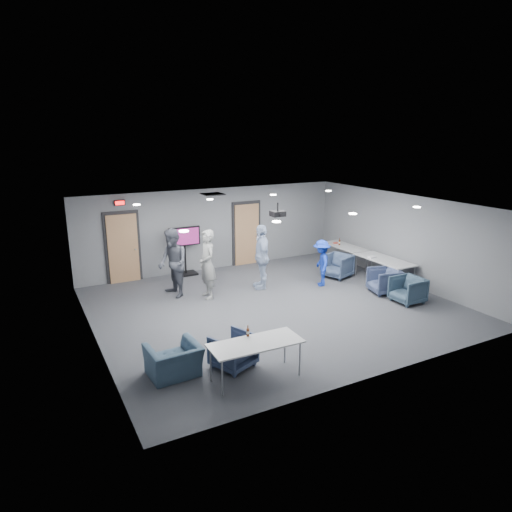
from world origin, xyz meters
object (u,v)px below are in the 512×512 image
chair_right_b (384,281)px  bottle_right (339,242)px  chair_front_a (233,351)px  table_right_a (345,247)px  person_a (207,264)px  chair_right_a (337,266)px  chair_front_b (174,361)px  person_b (173,263)px  person_c (261,257)px  table_right_b (384,260)px  projector (278,213)px  table_front_left (256,345)px  person_d (321,263)px  bottle_front (248,332)px  chair_right_c (408,290)px  tv_stand (185,248)px

chair_right_b → bottle_right: (0.59, 2.84, 0.46)m
chair_front_a → bottle_right: (6.22, 4.68, 0.48)m
table_right_a → person_a: bearing=96.9°
chair_right_a → chair_front_b: size_ratio=0.85×
person_a → chair_front_a: person_a is taller
chair_front_b → bottle_right: 8.62m
person_a → person_b: bearing=-122.8°
person_c → table_right_a: size_ratio=1.10×
chair_right_b → table_right_b: size_ratio=0.40×
person_b → projector: size_ratio=5.34×
table_front_left → chair_right_b: bearing=25.6°
person_b → chair_front_b: size_ratio=2.01×
table_front_left → bottle_right: size_ratio=7.15×
person_b → person_d: bearing=67.5°
person_d → chair_front_b: bearing=-35.6°
person_a → bottle_right: person_a is taller
person_b → chair_front_a: 4.46m
table_front_left → bottle_front: bearing=92.0°
chair_right_c → bottle_front: size_ratio=3.47×
person_d → table_right_a: bearing=149.5°
chair_front_a → table_right_a: (6.31, 4.48, 0.34)m
person_b → chair_right_c: 6.45m
chair_front_b → chair_front_a: bearing=166.4°
person_d → tv_stand: bearing=-106.2°
person_c → table_right_b: bearing=86.1°
person_d → bottle_right: bearing=154.7°
chair_right_b → chair_right_a: bearing=-156.8°
bottle_right → person_b: bearing=-177.4°
chair_right_c → tv_stand: tv_stand is taller
bottle_right → person_c: bearing=-167.2°
chair_right_c → chair_front_b: 6.84m
chair_right_a → table_right_b: size_ratio=0.41×
chair_front_b → table_right_a: 8.59m
person_c → table_right_b: size_ratio=0.97×
chair_right_b → table_right_a: (0.67, 2.65, 0.32)m
person_a → chair_right_c: 5.48m
person_a → bottle_front: (-0.86, -4.14, -0.15)m
table_right_b → chair_right_b: bearing=137.9°
person_d → chair_front_b: (-5.56, -3.03, -0.39)m
person_b → person_a: bearing=48.3°
chair_right_a → bottle_front: bottle_front is taller
table_front_left → projector: projector is taller
person_c → projector: (-0.11, -1.09, 1.45)m
bottle_front → person_a: bearing=78.3°
table_right_b → chair_front_b: bearing=107.7°
chair_front_a → table_right_b: table_right_b is taller
projector → person_a: bearing=147.5°
table_right_a → bottle_right: (-0.09, 0.19, 0.14)m
person_c → tv_stand: bearing=-129.2°
chair_right_a → bottle_right: bearing=121.3°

